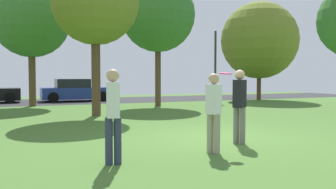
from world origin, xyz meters
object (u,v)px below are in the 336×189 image
(oak_tree_right, at_px, (95,1))
(person_catcher, at_px, (240,103))
(person_bystander, at_px, (113,112))
(oak_tree_left, at_px, (158,15))
(person_thrower, at_px, (214,109))
(oak_tree_center, at_px, (31,19))
(maple_tree_far, at_px, (259,40))
(street_lamp_post, at_px, (215,66))
(frisbee_disc, at_px, (226,73))
(parked_car_blue, at_px, (75,91))

(oak_tree_right, xyz_separation_m, person_catcher, (1.80, -7.56, -3.64))
(person_catcher, xyz_separation_m, person_bystander, (-3.31, -0.84, -0.01))
(oak_tree_left, xyz_separation_m, person_thrower, (-3.52, -12.01, -4.00))
(oak_tree_center, bearing_deg, oak_tree_left, -20.92)
(oak_tree_left, bearing_deg, person_catcher, -102.01)
(maple_tree_far, xyz_separation_m, street_lamp_post, (-3.57, -0.20, -1.81))
(person_thrower, relative_size, person_bystander, 0.96)
(oak_tree_left, height_order, person_catcher, oak_tree_left)
(person_thrower, bearing_deg, oak_tree_left, 41.80)
(maple_tree_far, bearing_deg, person_catcher, -128.61)
(oak_tree_center, height_order, frisbee_disc, oak_tree_center)
(frisbee_disc, bearing_deg, maple_tree_far, 50.58)
(oak_tree_center, xyz_separation_m, person_thrower, (2.80, -14.42, -3.74))
(oak_tree_center, bearing_deg, street_lamp_post, -2.98)
(oak_tree_left, bearing_deg, maple_tree_far, 13.90)
(person_thrower, bearing_deg, maple_tree_far, 18.16)
(person_catcher, xyz_separation_m, street_lamp_post, (7.10, 13.16, 1.26))
(person_bystander, xyz_separation_m, street_lamp_post, (10.40, 13.99, 1.28))
(person_thrower, relative_size, street_lamp_post, 0.37)
(oak_tree_left, distance_m, street_lamp_post, 5.70)
(frisbee_disc, distance_m, street_lamp_post, 15.62)
(person_thrower, bearing_deg, person_catcher, 0.00)
(frisbee_disc, height_order, parked_car_blue, frisbee_disc)
(oak_tree_right, relative_size, parked_car_blue, 1.48)
(person_bystander, relative_size, street_lamp_post, 0.39)
(maple_tree_far, relative_size, person_catcher, 3.77)
(parked_car_blue, bearing_deg, oak_tree_left, -58.19)
(oak_tree_center, height_order, person_catcher, oak_tree_center)
(oak_tree_right, distance_m, frisbee_disc, 8.56)
(person_bystander, distance_m, street_lamp_post, 17.48)
(frisbee_disc, bearing_deg, person_catcher, 31.86)
(oak_tree_right, xyz_separation_m, street_lamp_post, (8.90, 5.60, -2.38))
(person_catcher, distance_m, street_lamp_post, 15.00)
(maple_tree_far, xyz_separation_m, person_thrower, (-11.78, -14.05, -3.13))
(oak_tree_right, relative_size, oak_tree_center, 0.95)
(person_thrower, distance_m, person_bystander, 2.20)
(maple_tree_far, xyz_separation_m, person_bystander, (-13.97, -14.20, -3.08))
(person_catcher, relative_size, person_bystander, 1.01)
(person_thrower, height_order, street_lamp_post, street_lamp_post)
(oak_tree_right, bearing_deg, maple_tree_far, 24.95)
(oak_tree_center, xyz_separation_m, person_catcher, (3.91, -13.73, -3.67))
(oak_tree_center, distance_m, person_bystander, 15.04)
(person_bystander, bearing_deg, person_catcher, -65.56)
(oak_tree_center, bearing_deg, oak_tree_right, -71.10)
(oak_tree_left, distance_m, person_thrower, 13.14)
(person_thrower, bearing_deg, street_lamp_post, 27.48)
(person_catcher, relative_size, parked_car_blue, 0.41)
(parked_car_blue, bearing_deg, person_catcher, -86.22)
(oak_tree_right, bearing_deg, frisbee_disc, -81.74)
(parked_car_blue, bearing_deg, street_lamp_post, -25.11)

